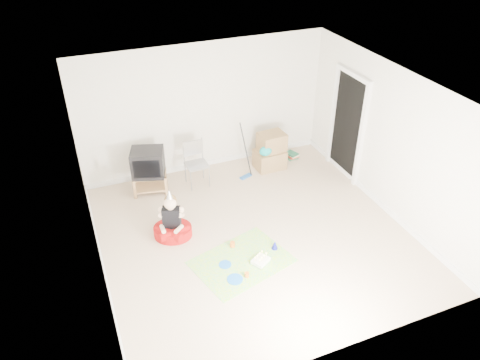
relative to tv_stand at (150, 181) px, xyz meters
name	(u,v)px	position (x,y,z in m)	size (l,w,h in m)	color
ground	(254,235)	(1.32, -1.94, -0.24)	(5.00, 5.00, 0.00)	beige
doorway_recess	(347,127)	(3.80, -0.74, 0.78)	(0.02, 0.90, 2.05)	black
tv_stand	(150,181)	(0.00, 0.00, 0.00)	(0.71, 0.53, 0.40)	#A6794B
crt_tv	(148,162)	(0.00, 0.00, 0.41)	(0.59, 0.49, 0.51)	black
folding_chair	(197,165)	(0.91, -0.08, 0.20)	(0.42, 0.40, 0.91)	#94959A
cardboard_boxes	(270,152)	(2.51, -0.02, 0.12)	(0.63, 0.49, 0.76)	#99754A
floor_mop	(246,166)	(1.89, -0.20, 0.02)	(0.28, 0.35, 1.08)	#225AAC
book_pile	(291,155)	(3.12, 0.17, -0.18)	(0.26, 0.30, 0.12)	#226645
seated_woman	(172,226)	(0.04, -1.43, -0.04)	(0.84, 0.84, 0.93)	#B51110
party_mat	(242,261)	(0.87, -2.46, -0.24)	(1.46, 1.06, 0.01)	#FF3580
birthday_cake	(261,261)	(1.14, -2.60, -0.21)	(0.33, 0.31, 0.13)	white
blue_plate_near	(225,264)	(0.60, -2.44, -0.23)	(0.20, 0.20, 0.01)	blue
blue_plate_far	(235,279)	(0.63, -2.79, -0.23)	(0.24, 0.24, 0.01)	blue
orange_cup_near	(232,244)	(0.87, -2.08, -0.19)	(0.08, 0.08, 0.09)	orange
orange_cup_far	(247,275)	(0.82, -2.80, -0.20)	(0.07, 0.07, 0.08)	orange
blue_party_hat	(275,245)	(1.49, -2.38, -0.16)	(0.11, 0.11, 0.15)	#181BAE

